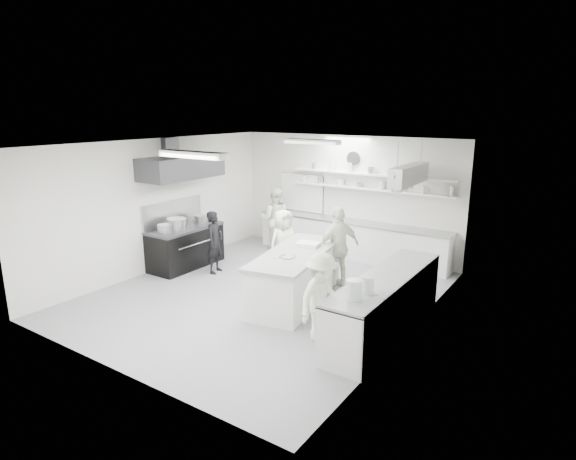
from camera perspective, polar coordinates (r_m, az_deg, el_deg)
The scene contains 27 objects.
floor at distance 9.71m, azimuth -2.85°, elevation -7.73°, with size 6.00×7.00×0.02m, color gray.
ceiling at distance 9.02m, azimuth -3.09°, elevation 10.33°, with size 6.00×7.00×0.02m, color silver.
wall_back at distance 12.18m, azimuth 6.95°, elevation 4.13°, with size 6.00×0.04×3.00m, color silver.
wall_front at distance 6.89m, azimuth -20.70°, elevation -4.71°, with size 6.00×0.04×3.00m, color silver.
wall_left at distance 11.27m, azimuth -15.30°, elevation 2.90°, with size 0.04×7.00×3.00m, color silver.
wall_right at distance 7.89m, azimuth 14.80°, elevation -1.87°, with size 0.04×7.00×3.00m, color silver.
stove at distance 11.49m, azimuth -12.15°, elevation -2.09°, with size 0.80×1.80×0.90m, color black.
exhaust_hood at distance 11.11m, azimuth -12.66°, elevation 7.35°, with size 0.85×2.00×0.50m, color #39383D.
back_counter at distance 12.01m, azimuth 7.42°, elevation -1.11°, with size 5.00×0.60×0.92m, color white.
shelf_lower at distance 11.72m, azimuth 9.75°, elevation 4.87°, with size 4.20×0.26×0.04m, color white.
shelf_upper at distance 11.67m, azimuth 9.83°, elevation 6.57°, with size 4.20×0.26×0.04m, color white.
pass_through_window at distance 12.80m, azimuth 1.70°, elevation 4.50°, with size 1.30×0.04×1.00m, color black.
wall_clock at distance 11.92m, azimuth 7.87°, elevation 8.50°, with size 0.32×0.32×0.05m, color white.
right_counter at distance 8.16m, azimuth 11.53°, elevation -8.80°, with size 0.74×3.30×0.94m, color white.
pot_rack at distance 10.27m, azimuth 14.28°, elevation 6.42°, with size 0.30×1.60×0.40m, color #A3A3A5.
light_fixture_front at distance 7.67m, azimuth -11.26°, elevation 8.85°, with size 1.30×0.25×0.10m, color white.
light_fixture_rear at distance 10.52m, azimuth 2.90°, elevation 10.53°, with size 1.30×0.25×0.10m, color white.
prep_island at distance 9.25m, azimuth 0.93°, elevation -5.70°, with size 0.95×2.55×0.94m, color white.
stove_pot at distance 11.18m, azimuth -13.15°, elevation 0.62°, with size 0.44×0.44×0.29m, color #A3A3A5.
cook_stove at distance 10.86m, azimuth -8.74°, elevation -1.45°, with size 0.52×0.34×1.42m, color black.
cook_back at distance 12.56m, azimuth -1.56°, elevation 1.37°, with size 0.79×0.62×1.64m, color white.
cook_island_left at distance 10.47m, azimuth -0.57°, elevation -1.62°, with size 0.74×0.48×1.52m, color white.
cook_island_right at distance 9.90m, azimuth 6.04°, elevation -2.05°, with size 1.01×0.42×1.72m, color white.
cook_right at distance 7.64m, azimuth 3.98°, elevation -8.06°, with size 0.94×0.54×1.46m, color white.
bowl_island_a at distance 8.75m, azimuth -0.08°, elevation -3.37°, with size 0.28×0.28×0.07m, color #A3A3A5.
bowl_island_b at distance 8.77m, azimuth -1.45°, elevation -3.37°, with size 0.19×0.19×0.06m, color white.
bowl_right at distance 7.24m, azimuth 9.85°, elevation -7.54°, with size 0.22×0.22×0.05m, color white.
Camera 1 is at (5.40, -7.20, 3.64)m, focal length 29.70 mm.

